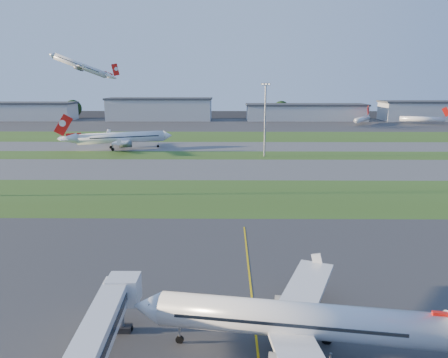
{
  "coord_description": "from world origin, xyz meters",
  "views": [
    {
      "loc": [
        2.01,
        -46.81,
        26.51
      ],
      "look_at": [
        1.16,
        39.73,
        7.0
      ],
      "focal_mm": 35.0,
      "sensor_mm": 36.0,
      "label": 1
    }
  ],
  "objects_px": {
    "mini_jet_near": "(362,119)",
    "mini_jet_far": "(422,119)",
    "light_mast_centre": "(265,115)",
    "airliner_parked": "(300,321)",
    "airliner_taxiing": "(120,138)"
  },
  "relations": [
    {
      "from": "mini_jet_far",
      "to": "mini_jet_near",
      "type": "bearing_deg",
      "value": -160.62
    },
    {
      "from": "mini_jet_near",
      "to": "mini_jet_far",
      "type": "height_order",
      "value": "same"
    },
    {
      "from": "airliner_parked",
      "to": "mini_jet_near",
      "type": "relative_size",
      "value": 1.33
    },
    {
      "from": "airliner_parked",
      "to": "light_mast_centre",
      "type": "relative_size",
      "value": 1.31
    },
    {
      "from": "airliner_taxiing",
      "to": "light_mast_centre",
      "type": "relative_size",
      "value": 1.53
    },
    {
      "from": "airliner_parked",
      "to": "airliner_taxiing",
      "type": "relative_size",
      "value": 0.85
    },
    {
      "from": "airliner_taxiing",
      "to": "mini_jet_far",
      "type": "distance_m",
      "value": 193.69
    },
    {
      "from": "mini_jet_far",
      "to": "light_mast_centre",
      "type": "xyz_separation_m",
      "value": [
        -108.1,
        -119.57,
        11.53
      ]
    },
    {
      "from": "airliner_taxiing",
      "to": "light_mast_centre",
      "type": "xyz_separation_m",
      "value": [
        55.51,
        -15.89,
        10.27
      ]
    },
    {
      "from": "airliner_parked",
      "to": "mini_jet_near",
      "type": "height_order",
      "value": "airliner_parked"
    },
    {
      "from": "light_mast_centre",
      "to": "mini_jet_near",
      "type": "bearing_deg",
      "value": 59.29
    },
    {
      "from": "airliner_parked",
      "to": "airliner_taxiing",
      "type": "xyz_separation_m",
      "value": [
        -49.52,
        132.32,
        0.83
      ]
    },
    {
      "from": "airliner_parked",
      "to": "airliner_taxiing",
      "type": "distance_m",
      "value": 141.29
    },
    {
      "from": "mini_jet_near",
      "to": "mini_jet_far",
      "type": "relative_size",
      "value": 0.91
    },
    {
      "from": "airliner_taxiing",
      "to": "mini_jet_near",
      "type": "xyz_separation_m",
      "value": [
        125.85,
        102.53,
        -1.26
      ]
    }
  ]
}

